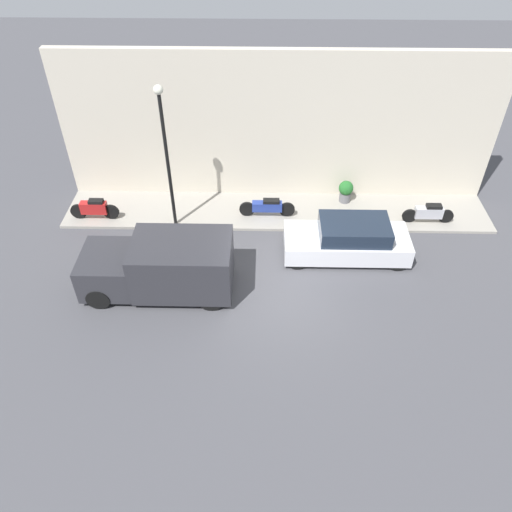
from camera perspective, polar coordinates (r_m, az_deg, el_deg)
name	(u,v)px	position (r m, az deg, el deg)	size (l,w,h in m)	color
ground_plane	(278,294)	(15.99, 2.53, -4.33)	(60.00, 60.00, 0.00)	#47474C
sidewalk	(277,211)	(19.34, 2.37, 5.13)	(2.37, 16.10, 0.11)	gray
building_facade	(278,128)	(19.03, 2.56, 14.39)	(0.30, 16.10, 5.73)	beige
parked_car	(348,240)	(17.26, 10.49, 1.83)	(1.72, 4.23, 1.38)	silver
delivery_van	(160,266)	(15.79, -10.90, -1.12)	(2.00, 4.68, 1.87)	#2D2D33
scooter_silver	(429,213)	(19.52, 19.15, 4.68)	(0.30, 1.89, 0.77)	#B7B7BF
motorcycle_red	(94,208)	(19.57, -18.00, 5.19)	(0.30, 1.82, 0.82)	#B21E1E
motorcycle_blue	(267,207)	(18.78, 1.32, 5.64)	(0.30, 2.09, 0.72)	navy
streetlamp	(165,144)	(17.09, -10.33, 12.51)	(0.31, 0.31, 5.28)	black
potted_plant	(346,191)	(19.85, 10.21, 7.37)	(0.56, 0.56, 0.88)	slate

